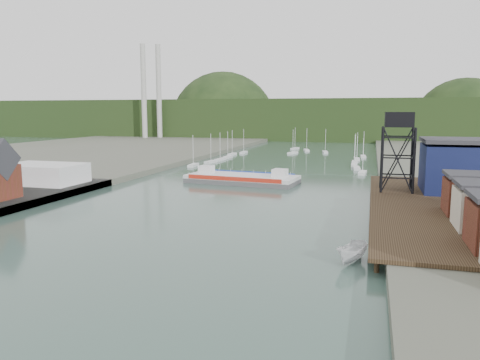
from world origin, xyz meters
The scene contains 10 objects.
ground centered at (0.00, 0.00, 0.00)m, with size 600.00×600.00×0.00m, color #2E4941.
east_pier centered at (37.00, 45.00, 1.90)m, with size 14.00×70.00×2.45m.
white_shed centered at (-44.00, 50.00, 3.85)m, with size 18.00×12.00×4.50m, color silver.
lift_tower centered at (35.00, 58.00, 15.65)m, with size 6.50×6.50×16.00m.
blue_shed centered at (50.00, 60.00, 7.06)m, with size 20.50×14.50×11.30m.
marina_sailboats centered at (0.08, 138.46, 0.35)m, with size 57.71×92.65×0.90m.
smokestacks centered at (-106.00, 232.50, 30.00)m, with size 11.20×8.20×60.00m.
distant_hills centered at (-3.98, 301.35, 10.38)m, with size 500.00×120.00×80.00m.
chain_ferry centered at (-1.98, 73.03, 1.17)m, with size 29.44×14.55×4.08m.
motorboat centered at (28.17, 14.59, 1.24)m, with size 2.41×6.40×2.47m, color silver.
Camera 1 is at (29.93, -41.79, 18.26)m, focal length 35.00 mm.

